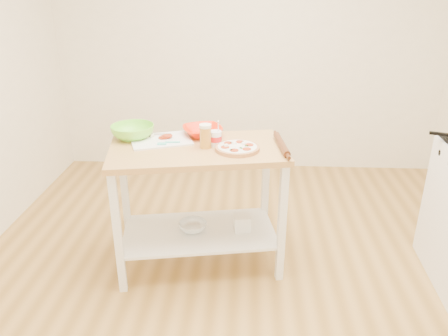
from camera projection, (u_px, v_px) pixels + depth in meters
name	position (u px, v px, depth m)	size (l,w,h in m)	color
room_shell	(249.00, 95.00, 2.35)	(4.04, 4.54, 2.74)	#B68843
prep_island	(198.00, 182.00, 2.99)	(1.25, 0.82, 0.90)	tan
pizza	(237.00, 148.00, 2.84)	(0.29, 0.29, 0.05)	tan
cutting_board	(160.00, 140.00, 3.00)	(0.48, 0.42, 0.04)	white
spatula	(168.00, 143.00, 2.92)	(0.15, 0.06, 0.01)	#47CFB8
knife	(146.00, 135.00, 3.08)	(0.27, 0.06, 0.01)	silver
orange_bowl	(203.00, 131.00, 3.09)	(0.27, 0.27, 0.07)	#FD2706
green_bowl	(133.00, 132.00, 3.04)	(0.30, 0.30, 0.09)	#7DE639
beer_pint	(205.00, 136.00, 2.86)	(0.08, 0.08, 0.16)	#C4842C
yogurt_tub	(215.00, 138.00, 2.90)	(0.08, 0.08, 0.18)	white
rolling_pin	(282.00, 144.00, 2.88)	(0.04, 0.04, 0.38)	#582B14
shelf_glass_bowl	(193.00, 226.00, 3.13)	(0.20, 0.20, 0.06)	silver
shelf_bin	(242.00, 223.00, 3.13)	(0.11, 0.11, 0.11)	white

